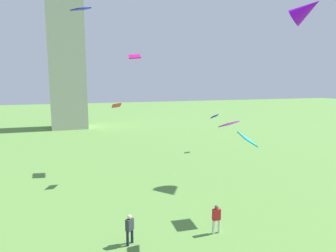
% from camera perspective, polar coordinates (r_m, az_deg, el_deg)
% --- Properties ---
extents(person_1, '(0.50, 0.25, 1.61)m').
position_cam_1_polar(person_1, '(16.87, 9.38, -17.09)').
color(person_1, silver).
rests_on(person_1, ground_plane).
extents(person_2, '(0.47, 0.44, 1.58)m').
position_cam_1_polar(person_2, '(15.79, -7.45, -18.98)').
color(person_2, '#1E2333').
rests_on(person_2, ground_plane).
extents(kite_flying_0, '(1.10, 1.41, 0.78)m').
position_cam_1_polar(kite_flying_0, '(18.13, 15.13, -2.47)').
color(kite_flying_0, '#24B3BB').
extents(kite_flying_2, '(2.79, 3.08, 2.44)m').
position_cam_1_polar(kite_flying_2, '(27.79, 25.25, 19.74)').
color(kite_flying_2, '#8B0ADB').
extents(kite_flying_3, '(1.34, 1.72, 0.58)m').
position_cam_1_polar(kite_flying_3, '(28.00, -6.51, 13.27)').
color(kite_flying_3, '#C60B75').
extents(kite_flying_4, '(0.73, 1.00, 0.43)m').
position_cam_1_polar(kite_flying_4, '(15.27, 11.69, 0.37)').
color(kite_flying_4, '#B427D4').
extents(kite_flying_5, '(0.94, 0.70, 0.60)m').
position_cam_1_polar(kite_flying_5, '(35.32, 9.02, 1.88)').
color(kite_flying_5, '#0D0CBA').
extents(kite_flying_6, '(1.44, 1.67, 0.38)m').
position_cam_1_polar(kite_flying_6, '(23.27, -16.63, 20.94)').
color(kite_flying_6, '#181EC5').
extents(kite_flying_7, '(0.75, 0.97, 0.48)m').
position_cam_1_polar(kite_flying_7, '(24.17, -9.98, 3.95)').
color(kite_flying_7, '#B6282F').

